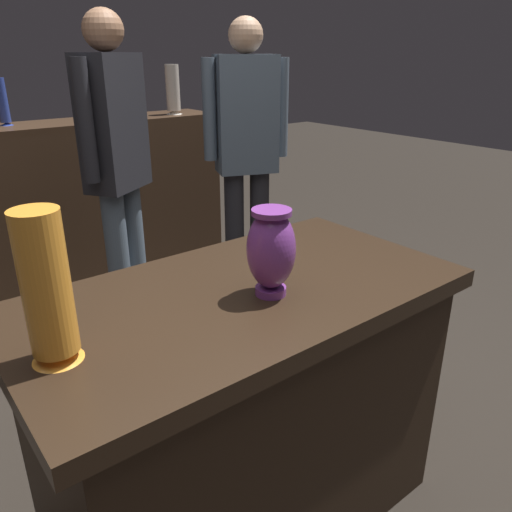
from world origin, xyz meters
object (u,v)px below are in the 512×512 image
shelf_vase_center (3,103)px  visitor_near_right (246,146)px  shelf_vase_far_right (173,90)px  visitor_center_back (116,158)px  vase_centerpiece (271,250)px  vase_tall_behind (47,290)px

shelf_vase_center → visitor_near_right: 1.41m
shelf_vase_far_right → visitor_near_right: (-0.08, -0.91, -0.24)m
shelf_vase_far_right → shelf_vase_center: size_ratio=1.22×
shelf_vase_far_right → visitor_near_right: bearing=-95.0°
shelf_vase_center → visitor_near_right: visitor_near_right is taller
visitor_center_back → visitor_near_right: (0.72, -0.08, -0.01)m
vase_centerpiece → vase_tall_behind: 0.53m
shelf_vase_center → shelf_vase_far_right: bearing=-5.8°
vase_centerpiece → visitor_near_right: 1.60m
vase_centerpiece → shelf_vase_far_right: shelf_vase_far_right is taller
shelf_vase_far_right → visitor_near_right: visitor_near_right is taller
vase_centerpiece → shelf_vase_far_right: (1.00, 2.22, 0.22)m
shelf_vase_far_right → vase_tall_behind: bearing=-125.1°
shelf_vase_center → visitor_center_back: visitor_center_back is taller
shelf_vase_center → visitor_near_right: (0.96, -1.02, -0.21)m
vase_centerpiece → shelf_vase_far_right: bearing=65.7°
vase_tall_behind → shelf_vase_center: 2.34m
shelf_vase_far_right → shelf_vase_center: shelf_vase_far_right is taller
vase_centerpiece → shelf_vase_center: size_ratio=0.88×
vase_centerpiece → shelf_vase_center: bearing=91.0°
vase_tall_behind → shelf_vase_center: shelf_vase_center is taller
vase_tall_behind → vase_centerpiece: bearing=-4.4°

